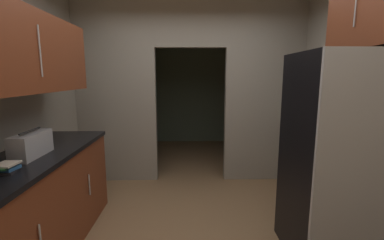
# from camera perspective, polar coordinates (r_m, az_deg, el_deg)

# --- Properties ---
(kitchen_partition) EXTENTS (3.38, 0.12, 2.73)m
(kitchen_partition) POSITION_cam_1_polar(r_m,az_deg,el_deg) (3.93, -0.44, 7.68)
(kitchen_partition) COLOR #9E998C
(kitchen_partition) RESTS_ON ground
(adjoining_room_shell) EXTENTS (3.38, 2.50, 2.73)m
(adjoining_room_shell) POSITION_cam_1_polar(r_m,az_deg,el_deg) (5.66, -0.65, 7.16)
(adjoining_room_shell) COLOR slate
(adjoining_room_shell) RESTS_ON ground
(refrigerator) EXTENTS (0.82, 0.76, 1.79)m
(refrigerator) POSITION_cam_1_polar(r_m,az_deg,el_deg) (2.60, 29.86, -7.44)
(refrigerator) COLOR black
(refrigerator) RESTS_ON ground
(lower_cabinet_run) EXTENTS (0.64, 2.07, 0.94)m
(lower_cabinet_run) POSITION_cam_1_polar(r_m,az_deg,el_deg) (2.73, -31.35, -16.36)
(lower_cabinet_run) COLOR brown
(lower_cabinet_run) RESTS_ON ground
(upper_cabinet_counterside) EXTENTS (0.36, 1.87, 0.66)m
(upper_cabinet_counterside) POSITION_cam_1_polar(r_m,az_deg,el_deg) (2.49, -34.02, 12.37)
(upper_cabinet_counterside) COLOR brown
(boombox) EXTENTS (0.16, 0.41, 0.23)m
(boombox) POSITION_cam_1_polar(r_m,az_deg,el_deg) (2.55, -31.74, -4.64)
(boombox) COLOR #B2B2B7
(boombox) RESTS_ON lower_cabinet_run
(book_stack) EXTENTS (0.14, 0.17, 0.07)m
(book_stack) POSITION_cam_1_polar(r_m,az_deg,el_deg) (2.24, -35.49, -8.54)
(book_stack) COLOR black
(book_stack) RESTS_ON lower_cabinet_run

